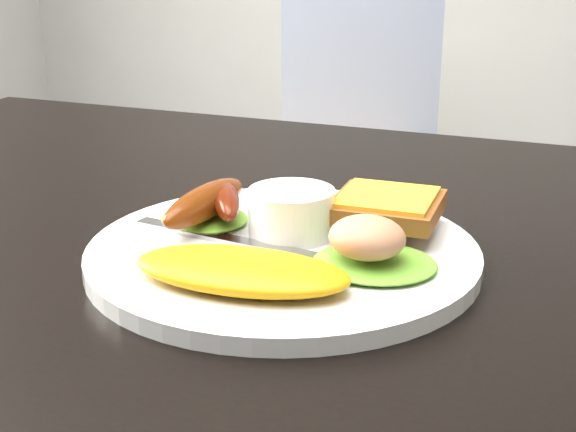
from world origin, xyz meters
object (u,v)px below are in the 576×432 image
plate (283,254)px  dining_table (284,266)px  person (233,87)px  dining_chair (336,166)px

plate → dining_table: bearing=110.4°
person → dining_table: bearing=127.4°
dining_table → plate: 0.05m
dining_table → plate: (0.01, -0.04, 0.03)m
dining_table → person: bearing=119.8°
dining_chair → person: bearing=-104.8°
person → plate: (0.27, -0.49, -0.02)m
dining_table → person: size_ratio=0.77×
dining_table → person: (-0.26, 0.45, 0.05)m
dining_table → person: person is taller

